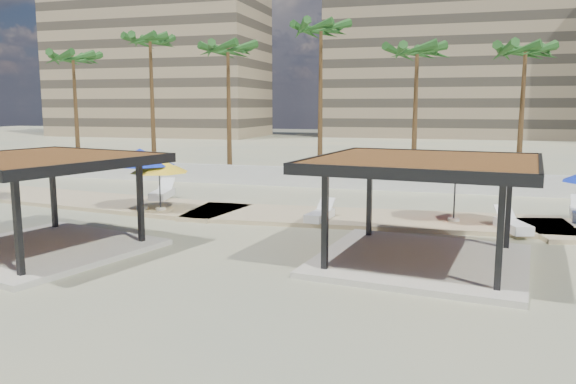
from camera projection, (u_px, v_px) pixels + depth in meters
name	position (u px, v px, depth m)	size (l,w,h in m)	color
ground	(274.00, 259.00, 17.92)	(200.00, 200.00, 0.00)	#C5B782
promenade	(371.00, 216.00, 24.61)	(44.45, 7.97, 0.24)	#C6B284
boundary_wall	(358.00, 179.00, 32.99)	(56.00, 0.30, 1.20)	silver
building_west	(158.00, 42.00, 91.89)	(34.00, 16.00, 32.40)	#937F60
building_mid	(450.00, 46.00, 88.52)	(38.00, 16.00, 30.40)	#847259
pavilion_central	(424.00, 201.00, 17.18)	(7.27, 7.27, 3.30)	beige
pavilion_west	(38.00, 195.00, 18.52)	(7.73, 7.73, 3.24)	beige
umbrella_b	(159.00, 166.00, 25.22)	(2.65, 2.65, 2.35)	beige
umbrella_c	(456.00, 170.00, 22.74)	(3.22, 3.22, 2.47)	beige
umbrella_f	(140.00, 157.00, 25.36)	(4.11, 4.11, 2.78)	beige
lounger_a	(162.00, 193.00, 28.90)	(1.28, 2.50, 0.90)	white
lounger_b	(320.00, 215.00, 23.37)	(0.92, 2.13, 0.78)	white
lounger_c	(512.00, 225.00, 21.30)	(1.36, 2.25, 0.81)	white
palm_a	(73.00, 63.00, 39.99)	(3.00, 3.00, 9.08)	brown
palm_b	(150.00, 46.00, 38.52)	(3.00, 3.00, 10.19)	brown
palm_c	(228.00, 54.00, 36.37)	(3.00, 3.00, 9.34)	brown
palm_d	(321.00, 35.00, 35.27)	(3.00, 3.00, 10.51)	brown
palm_e	(417.00, 56.00, 33.33)	(3.00, 3.00, 8.93)	brown
palm_f	(525.00, 56.00, 31.84)	(3.00, 3.00, 8.82)	brown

